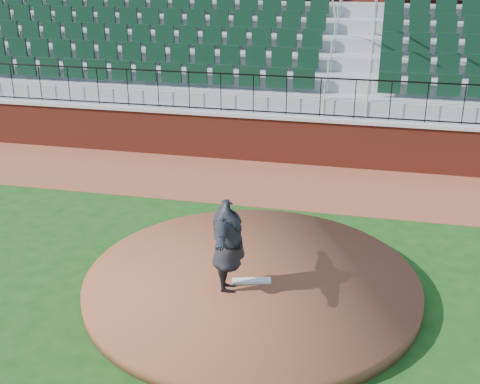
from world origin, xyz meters
The scene contains 10 objects.
ground centered at (0.00, 0.00, 0.00)m, with size 90.00×90.00×0.00m, color #164112.
warning_track centered at (0.00, 5.40, 0.01)m, with size 34.00×3.20×0.01m, color brown.
field_wall centered at (0.00, 7.00, 0.60)m, with size 34.00×0.35×1.20m, color maroon.
wall_cap centered at (0.00, 7.00, 1.25)m, with size 34.00×0.45×0.10m, color #B7B7B7.
wall_railing centered at (0.00, 7.00, 1.80)m, with size 34.00×0.05×1.00m, color black, non-canonical shape.
seating_stands centered at (0.00, 9.72, 2.30)m, with size 34.00×5.10×4.60m, color gray, non-canonical shape.
concourse_wall centered at (0.00, 12.52, 2.75)m, with size 34.00×0.50×5.50m, color maroon.
pitchers_mound centered at (0.46, 0.35, 0.12)m, with size 5.63×5.63×0.25m, color brown.
pitching_rubber centered at (0.49, 0.19, 0.27)m, with size 0.64×0.16×0.04m, color white.
pitcher centered at (0.17, -0.13, 1.02)m, with size 1.90×0.52×1.55m, color black.
Camera 1 is at (2.26, -8.58, 5.51)m, focal length 46.27 mm.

